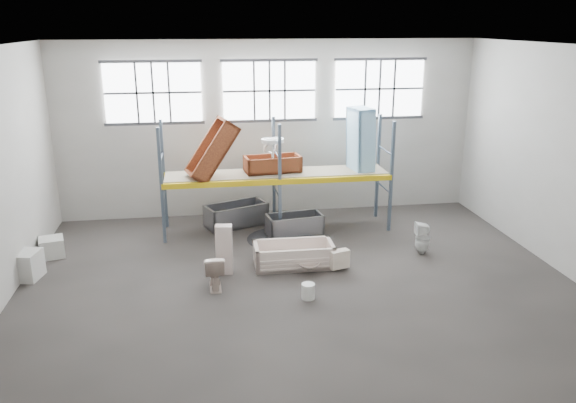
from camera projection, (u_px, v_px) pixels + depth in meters
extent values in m
cube|color=#49433F|center=(298.00, 285.00, 12.54)|extent=(12.00, 10.00, 0.10)
cube|color=silver|center=(300.00, 44.00, 11.02)|extent=(12.00, 10.00, 0.10)
cube|color=#A8A49B|center=(269.00, 129.00, 16.54)|extent=(12.00, 0.10, 5.00)
cube|color=#BDB8AE|center=(369.00, 274.00, 7.02)|extent=(12.00, 0.10, 5.00)
cube|color=beige|center=(569.00, 162.00, 12.66)|extent=(0.10, 10.00, 5.00)
cube|color=white|center=(153.00, 93.00, 15.65)|extent=(2.60, 0.04, 1.60)
cube|color=white|center=(269.00, 91.00, 16.11)|extent=(2.60, 0.04, 1.60)
cube|color=white|center=(379.00, 89.00, 16.57)|extent=(2.60, 0.04, 1.60)
cube|color=slate|center=(161.00, 187.00, 14.38)|extent=(0.08, 0.08, 3.00)
cube|color=slate|center=(164.00, 175.00, 15.51)|extent=(0.08, 0.08, 3.00)
cube|color=slate|center=(280.00, 182.00, 14.81)|extent=(0.08, 0.08, 3.00)
cube|color=slate|center=(274.00, 170.00, 15.95)|extent=(0.08, 0.08, 3.00)
cube|color=slate|center=(391.00, 177.00, 15.25)|extent=(0.08, 0.08, 3.00)
cube|color=slate|center=(378.00, 167.00, 16.38)|extent=(0.08, 0.08, 3.00)
cube|color=yellow|center=(280.00, 182.00, 14.81)|extent=(6.00, 0.10, 0.14)
cube|color=yellow|center=(274.00, 170.00, 15.95)|extent=(6.00, 0.10, 0.14)
cube|color=gray|center=(277.00, 173.00, 15.36)|extent=(5.90, 1.10, 0.03)
cylinder|color=black|center=(281.00, 239.00, 15.07)|extent=(1.80, 1.80, 0.00)
cube|color=beige|center=(339.00, 259.00, 13.08)|extent=(0.49, 0.33, 0.42)
imported|color=#C2ACA2|center=(309.00, 267.00, 12.96)|extent=(0.53, 0.53, 0.16)
imported|color=beige|center=(214.00, 271.00, 12.20)|extent=(0.44, 0.76, 0.77)
cube|color=beige|center=(224.00, 249.00, 12.87)|extent=(0.40, 0.28, 1.14)
imported|color=white|center=(423.00, 238.00, 14.02)|extent=(0.40, 0.39, 0.80)
imported|color=white|center=(273.00, 157.00, 14.93)|extent=(0.70, 0.60, 0.53)
cylinder|color=silver|center=(308.00, 291.00, 11.78)|extent=(0.34, 0.34, 0.33)
cube|color=beige|center=(23.00, 265.00, 12.67)|extent=(0.84, 0.76, 0.63)
cube|color=beige|center=(52.00, 247.00, 13.89)|extent=(0.68, 0.68, 0.47)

